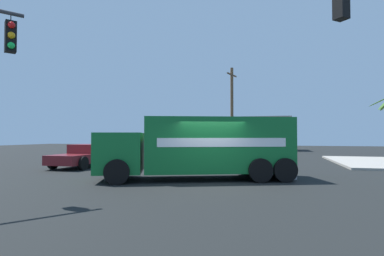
{
  "coord_description": "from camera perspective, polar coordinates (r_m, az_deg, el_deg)",
  "views": [
    {
      "loc": [
        2.31,
        -11.96,
        1.92
      ],
      "look_at": [
        -1.09,
        0.77,
        2.26
      ],
      "focal_mm": 28.14,
      "sensor_mm": 36.0,
      "label": 1
    }
  ],
  "objects": [
    {
      "name": "ground_plane",
      "position": [
        12.33,
        4.04,
        -10.43
      ],
      "size": [
        100.0,
        100.0,
        0.0
      ],
      "primitive_type": "plane",
      "color": "black"
    },
    {
      "name": "delivery_truck",
      "position": [
        13.37,
        1.71,
        -3.57
      ],
      "size": [
        8.7,
        5.32,
        2.71
      ],
      "color": "#146B2D",
      "rests_on": "ground"
    },
    {
      "name": "pickup_maroon",
      "position": [
        19.97,
        -19.3,
        -4.82
      ],
      "size": [
        2.31,
        5.23,
        1.38
      ],
      "color": "maroon",
      "rests_on": "ground"
    },
    {
      "name": "utility_pole",
      "position": [
        30.45,
        7.58,
        3.43
      ],
      "size": [
        0.72,
        2.15,
        8.76
      ],
      "color": "brown",
      "rests_on": "ground"
    },
    {
      "name": "building_backdrop",
      "position": [
        42.36,
        5.09,
        -1.1
      ],
      "size": [
        19.19,
        6.0,
        4.4
      ],
      "primitive_type": "cube",
      "color": "gray",
      "rests_on": "ground"
    }
  ]
}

